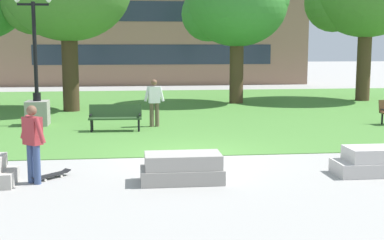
{
  "coord_description": "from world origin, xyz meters",
  "views": [
    {
      "loc": [
        -1.6,
        -13.96,
        3.03
      ],
      "look_at": [
        -0.16,
        -1.4,
        1.2
      ],
      "focal_mm": 50.0,
      "sensor_mm": 36.0,
      "label": 1
    }
  ],
  "objects_px": {
    "concrete_block_left": "(182,168)",
    "lamp_post_right": "(37,98)",
    "person_skateboarder": "(33,140)",
    "concrete_block_right": "(377,161)",
    "park_bench_near_right": "(115,116)",
    "person_bystander_near_lawn": "(154,100)",
    "skateboard": "(50,175)"
  },
  "relations": [
    {
      "from": "skateboard",
      "to": "lamp_post_right",
      "type": "bearing_deg",
      "value": 101.29
    },
    {
      "from": "park_bench_near_right",
      "to": "lamp_post_right",
      "type": "xyz_separation_m",
      "value": [
        -2.88,
        1.57,
        0.47
      ]
    },
    {
      "from": "concrete_block_left",
      "to": "person_bystander_near_lawn",
      "type": "height_order",
      "value": "person_bystander_near_lawn"
    },
    {
      "from": "person_bystander_near_lawn",
      "to": "skateboard",
      "type": "bearing_deg",
      "value": -110.3
    },
    {
      "from": "park_bench_near_right",
      "to": "person_bystander_near_lawn",
      "type": "bearing_deg",
      "value": 29.21
    },
    {
      "from": "skateboard",
      "to": "person_bystander_near_lawn",
      "type": "xyz_separation_m",
      "value": [
        2.66,
        7.19,
        0.9
      ]
    },
    {
      "from": "concrete_block_right",
      "to": "person_skateboarder",
      "type": "bearing_deg",
      "value": 179.49
    },
    {
      "from": "concrete_block_right",
      "to": "park_bench_near_right",
      "type": "distance_m",
      "value": 9.24
    },
    {
      "from": "person_bystander_near_lawn",
      "to": "park_bench_near_right",
      "type": "bearing_deg",
      "value": -150.79
    },
    {
      "from": "concrete_block_right",
      "to": "skateboard",
      "type": "distance_m",
      "value": 7.5
    },
    {
      "from": "park_bench_near_right",
      "to": "concrete_block_right",
      "type": "bearing_deg",
      "value": -47.81
    },
    {
      "from": "skateboard",
      "to": "park_bench_near_right",
      "type": "xyz_separation_m",
      "value": [
        1.28,
        6.42,
        0.45
      ]
    },
    {
      "from": "park_bench_near_right",
      "to": "person_bystander_near_lawn",
      "type": "distance_m",
      "value": 1.64
    },
    {
      "from": "concrete_block_right",
      "to": "lamp_post_right",
      "type": "distance_m",
      "value": 12.4
    },
    {
      "from": "concrete_block_left",
      "to": "lamp_post_right",
      "type": "relative_size",
      "value": 0.37
    },
    {
      "from": "person_skateboarder",
      "to": "concrete_block_left",
      "type": "bearing_deg",
      "value": -4.62
    },
    {
      "from": "person_skateboarder",
      "to": "park_bench_near_right",
      "type": "height_order",
      "value": "person_skateboarder"
    },
    {
      "from": "person_skateboarder",
      "to": "lamp_post_right",
      "type": "height_order",
      "value": "lamp_post_right"
    },
    {
      "from": "concrete_block_right",
      "to": "lamp_post_right",
      "type": "relative_size",
      "value": 0.4
    },
    {
      "from": "skateboard",
      "to": "concrete_block_right",
      "type": "bearing_deg",
      "value": -3.26
    },
    {
      "from": "skateboard",
      "to": "person_bystander_near_lawn",
      "type": "height_order",
      "value": "person_bystander_near_lawn"
    },
    {
      "from": "concrete_block_right",
      "to": "person_bystander_near_lawn",
      "type": "xyz_separation_m",
      "value": [
        -4.83,
        7.61,
        0.68
      ]
    },
    {
      "from": "skateboard",
      "to": "person_bystander_near_lawn",
      "type": "bearing_deg",
      "value": 69.7
    },
    {
      "from": "concrete_block_right",
      "to": "person_bystander_near_lawn",
      "type": "relative_size",
      "value": 1.13
    },
    {
      "from": "person_skateboarder",
      "to": "concrete_block_right",
      "type": "bearing_deg",
      "value": -0.51
    },
    {
      "from": "skateboard",
      "to": "park_bench_near_right",
      "type": "height_order",
      "value": "park_bench_near_right"
    },
    {
      "from": "person_skateboarder",
      "to": "park_bench_near_right",
      "type": "relative_size",
      "value": 0.94
    },
    {
      "from": "concrete_block_right",
      "to": "concrete_block_left",
      "type": "bearing_deg",
      "value": -177.62
    },
    {
      "from": "lamp_post_right",
      "to": "concrete_block_right",
      "type": "bearing_deg",
      "value": -42.83
    },
    {
      "from": "concrete_block_right",
      "to": "park_bench_near_right",
      "type": "relative_size",
      "value": 1.06
    },
    {
      "from": "concrete_block_left",
      "to": "skateboard",
      "type": "xyz_separation_m",
      "value": [
        -2.92,
        0.62,
        -0.22
      ]
    },
    {
      "from": "concrete_block_right",
      "to": "person_bystander_near_lawn",
      "type": "distance_m",
      "value": 9.04
    }
  ]
}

